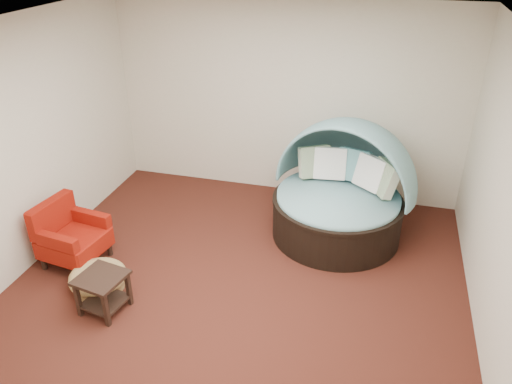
% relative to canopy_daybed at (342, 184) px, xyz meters
% --- Properties ---
extents(floor, '(5.00, 5.00, 0.00)m').
position_rel_canopy_daybed_xyz_m(floor, '(-0.95, -1.50, -0.70)').
color(floor, '#4D1F16').
rests_on(floor, ground).
extents(wall_back, '(5.00, 0.00, 5.00)m').
position_rel_canopy_daybed_xyz_m(wall_back, '(-0.95, 1.00, 0.70)').
color(wall_back, beige).
rests_on(wall_back, floor).
extents(wall_front, '(5.00, 0.00, 5.00)m').
position_rel_canopy_daybed_xyz_m(wall_front, '(-0.95, -4.00, 0.70)').
color(wall_front, beige).
rests_on(wall_front, floor).
extents(wall_left, '(0.00, 5.00, 5.00)m').
position_rel_canopy_daybed_xyz_m(wall_left, '(-3.45, -1.50, 0.70)').
color(wall_left, beige).
rests_on(wall_left, floor).
extents(wall_right, '(0.00, 5.00, 5.00)m').
position_rel_canopy_daybed_xyz_m(wall_right, '(1.55, -1.50, 0.70)').
color(wall_right, beige).
rests_on(wall_right, floor).
extents(ceiling, '(5.00, 5.00, 0.00)m').
position_rel_canopy_daybed_xyz_m(ceiling, '(-0.95, -1.50, 2.10)').
color(ceiling, white).
rests_on(ceiling, wall_back).
extents(canopy_daybed, '(2.08, 2.04, 1.52)m').
position_rel_canopy_daybed_xyz_m(canopy_daybed, '(0.00, 0.00, 0.00)').
color(canopy_daybed, black).
rests_on(canopy_daybed, floor).
extents(pet_basket, '(0.84, 0.84, 0.22)m').
position_rel_canopy_daybed_xyz_m(pet_basket, '(-2.45, -1.86, -0.59)').
color(pet_basket, olive).
rests_on(pet_basket, floor).
extents(red_armchair, '(0.75, 0.76, 0.78)m').
position_rel_canopy_daybed_xyz_m(red_armchair, '(-3.00, -1.49, -0.34)').
color(red_armchair, black).
rests_on(red_armchair, floor).
extents(side_table, '(0.52, 0.52, 0.43)m').
position_rel_canopy_daybed_xyz_m(side_table, '(-2.19, -2.17, -0.42)').
color(side_table, black).
rests_on(side_table, floor).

